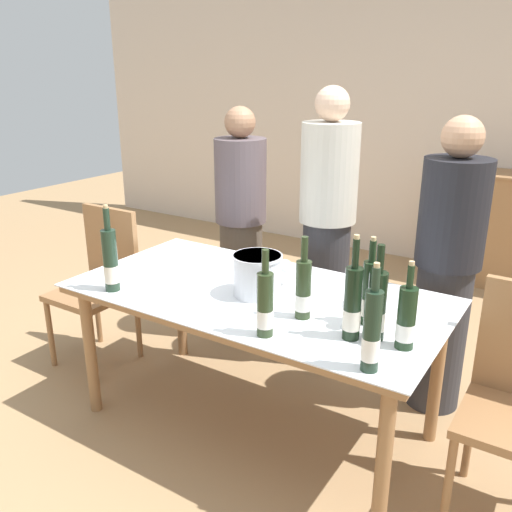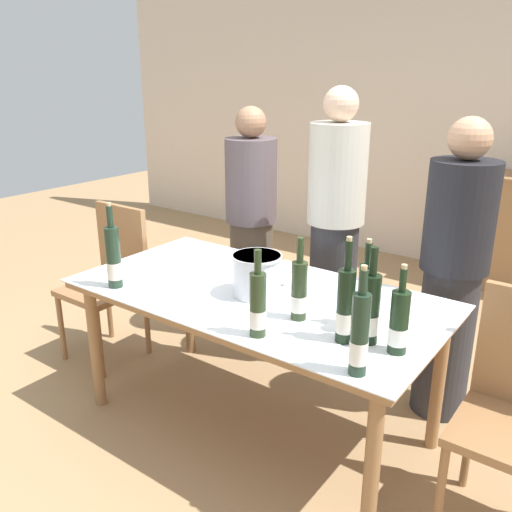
# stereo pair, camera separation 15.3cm
# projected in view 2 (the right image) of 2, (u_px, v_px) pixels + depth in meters

# --- Properties ---
(ground_plane) EXTENTS (12.00, 12.00, 0.00)m
(ground_plane) POSITION_uv_depth(u_px,v_px,m) (256.00, 423.00, 2.81)
(ground_plane) COLOR #A37F56
(back_wall) EXTENTS (8.00, 0.10, 2.80)m
(back_wall) POSITION_uv_depth(u_px,v_px,m) (465.00, 111.00, 4.67)
(back_wall) COLOR beige
(back_wall) RESTS_ON ground_plane
(dining_table) EXTENTS (1.77, 0.91, 0.74)m
(dining_table) POSITION_uv_depth(u_px,v_px,m) (256.00, 305.00, 2.59)
(dining_table) COLOR #996B42
(dining_table) RESTS_ON ground_plane
(ice_bucket) EXTENTS (0.23, 0.23, 0.20)m
(ice_bucket) POSITION_uv_depth(u_px,v_px,m) (257.00, 274.00, 2.50)
(ice_bucket) COLOR silver
(ice_bucket) RESTS_ON dining_table
(wine_bottle_0) EXTENTS (0.07, 0.07, 0.42)m
(wine_bottle_0) POSITION_uv_depth(u_px,v_px,m) (113.00, 258.00, 2.58)
(wine_bottle_0) COLOR #1E3323
(wine_bottle_0) RESTS_ON dining_table
(wine_bottle_1) EXTENTS (0.07, 0.07, 0.36)m
(wine_bottle_1) POSITION_uv_depth(u_px,v_px,m) (258.00, 306.00, 2.11)
(wine_bottle_1) COLOR #28381E
(wine_bottle_1) RESTS_ON dining_table
(wine_bottle_2) EXTENTS (0.07, 0.07, 0.38)m
(wine_bottle_2) POSITION_uv_depth(u_px,v_px,m) (365.00, 297.00, 2.18)
(wine_bottle_2) COLOR black
(wine_bottle_2) RESTS_ON dining_table
(wine_bottle_3) EXTENTS (0.07, 0.07, 0.39)m
(wine_bottle_3) POSITION_uv_depth(u_px,v_px,m) (370.00, 310.00, 2.05)
(wine_bottle_3) COLOR black
(wine_bottle_3) RESTS_ON dining_table
(wine_bottle_4) EXTENTS (0.07, 0.07, 0.42)m
(wine_bottle_4) POSITION_uv_depth(u_px,v_px,m) (345.00, 307.00, 2.06)
(wine_bottle_4) COLOR black
(wine_bottle_4) RESTS_ON dining_table
(wine_bottle_5) EXTENTS (0.07, 0.07, 0.35)m
(wine_bottle_5) POSITION_uv_depth(u_px,v_px,m) (399.00, 324.00, 1.98)
(wine_bottle_5) COLOR black
(wine_bottle_5) RESTS_ON dining_table
(wine_bottle_6) EXTENTS (0.06, 0.06, 0.40)m
(wine_bottle_6) POSITION_uv_depth(u_px,v_px,m) (359.00, 336.00, 1.83)
(wine_bottle_6) COLOR #1E3323
(wine_bottle_6) RESTS_ON dining_table
(wine_bottle_7) EXTENTS (0.07, 0.07, 0.36)m
(wine_bottle_7) POSITION_uv_depth(u_px,v_px,m) (299.00, 291.00, 2.25)
(wine_bottle_7) COLOR #28381E
(wine_bottle_7) RESTS_ON dining_table
(wine_glass_0) EXTENTS (0.07, 0.07, 0.14)m
(wine_glass_0) POSITION_uv_depth(u_px,v_px,m) (345.00, 309.00, 2.16)
(wine_glass_0) COLOR white
(wine_glass_0) RESTS_ON dining_table
(wine_glass_1) EXTENTS (0.08, 0.08, 0.14)m
(wine_glass_1) POSITION_uv_depth(u_px,v_px,m) (286.00, 269.00, 2.60)
(wine_glass_1) COLOR white
(wine_glass_1) RESTS_ON dining_table
(wine_glass_2) EXTENTS (0.07, 0.07, 0.13)m
(wine_glass_2) POSITION_uv_depth(u_px,v_px,m) (377.00, 295.00, 2.30)
(wine_glass_2) COLOR white
(wine_glass_2) RESTS_ON dining_table
(chair_left_end) EXTENTS (0.42, 0.42, 0.95)m
(chair_left_end) POSITION_uv_depth(u_px,v_px,m) (111.00, 273.00, 3.36)
(chair_left_end) COLOR #996B42
(chair_left_end) RESTS_ON ground_plane
(person_host) EXTENTS (0.33, 0.33, 1.53)m
(person_host) POSITION_uv_depth(u_px,v_px,m) (251.00, 227.00, 3.54)
(person_host) COLOR #51473D
(person_host) RESTS_ON ground_plane
(person_guest_left) EXTENTS (0.33, 0.33, 1.66)m
(person_guest_left) POSITION_uv_depth(u_px,v_px,m) (335.00, 233.00, 3.15)
(person_guest_left) COLOR #2D2D33
(person_guest_left) RESTS_ON ground_plane
(person_guest_right) EXTENTS (0.33, 0.33, 1.54)m
(person_guest_right) POSITION_uv_depth(u_px,v_px,m) (453.00, 276.00, 2.68)
(person_guest_right) COLOR #2D2D33
(person_guest_right) RESTS_ON ground_plane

